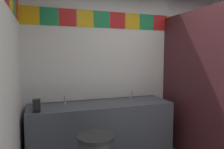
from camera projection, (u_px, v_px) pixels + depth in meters
wall_back at (138, 64)px, 3.51m from camera, size 3.62×0.09×2.77m
vanity_counter at (101, 131)px, 3.03m from camera, size 2.03×0.61×0.84m
faucet_left at (65, 101)px, 2.91m from camera, size 0.04×0.10×0.14m
faucet_right at (131, 96)px, 3.24m from camera, size 0.04×0.10×0.14m
soap_dispenser at (37, 106)px, 2.53m from camera, size 0.09×0.09×0.16m
stall_divider at (212, 88)px, 2.86m from camera, size 0.92×1.32×2.16m
toilet at (200, 128)px, 3.51m from camera, size 0.39×0.49×0.74m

